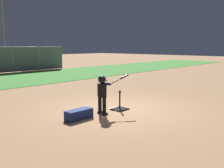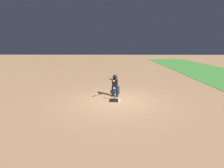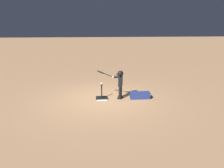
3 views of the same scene
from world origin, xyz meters
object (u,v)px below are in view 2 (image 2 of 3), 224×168
batter_child (115,83)px  equipment_bag (117,90)px  batting_tee (114,99)px  baseball (114,88)px

batter_child → equipment_bag: 1.08m
batting_tee → batter_child: batter_child is taller
equipment_bag → baseball: bearing=-4.8°
batting_tee → equipment_bag: (-1.63, 0.15, 0.07)m
batting_tee → batter_child: (-0.76, 0.03, 0.70)m
batting_tee → batter_child: size_ratio=0.51×
batter_child → batting_tee: bearing=-2.0°
batter_child → baseball: (0.76, -0.03, -0.11)m
batter_child → equipment_bag: size_ratio=1.44×
baseball → equipment_bag: size_ratio=0.09×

